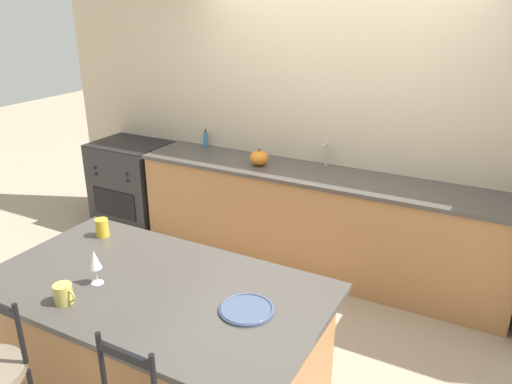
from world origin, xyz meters
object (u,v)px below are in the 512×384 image
oven_range (133,184)px  dinner_plate (247,309)px  wine_glass (95,260)px  coffee_mug (64,294)px  tumbler_cup (102,228)px  pumpkin_decoration (259,158)px  soap_bottle (206,140)px

oven_range → dinner_plate: 3.26m
wine_glass → coffee_mug: size_ratio=1.54×
oven_range → wine_glass: wine_glass is taller
wine_glass → tumbler_cup: size_ratio=1.67×
oven_range → pumpkin_decoration: 1.65m
tumbler_cup → pumpkin_decoration: size_ratio=0.71×
pumpkin_decoration → soap_bottle: 0.80m
oven_range → coffee_mug: 2.96m
soap_bottle → coffee_mug: bearing=-71.7°
dinner_plate → pumpkin_decoration: (-0.97, 1.98, 0.09)m
pumpkin_decoration → soap_bottle: (-0.75, 0.27, 0.01)m
dinner_plate → tumbler_cup: bearing=167.0°
oven_range → coffee_mug: bearing=-55.0°
dinner_plate → coffee_mug: 0.94m
tumbler_cup → oven_range: bearing=126.9°
wine_glass → tumbler_cup: 0.60m
wine_glass → tumbler_cup: bearing=131.2°
coffee_mug → tumbler_cup: size_ratio=1.08×
tumbler_cup → soap_bottle: soap_bottle is taller
dinner_plate → coffee_mug: coffee_mug is taller
tumbler_cup → pumpkin_decoration: (0.26, 1.69, 0.04)m
oven_range → wine_glass: size_ratio=4.63×
oven_range → pumpkin_decoration: size_ratio=5.46×
coffee_mug → tumbler_cup: (-0.38, 0.66, 0.01)m
oven_range → dinner_plate: bearing=-38.5°
tumbler_cup → soap_bottle: (-0.49, 1.96, 0.05)m
dinner_plate → wine_glass: (-0.84, -0.16, 0.13)m
wine_glass → tumbler_cup: wine_glass is taller
oven_range → tumbler_cup: bearing=-53.1°
dinner_plate → soap_bottle: (-1.72, 2.25, 0.10)m
pumpkin_decoration → dinner_plate: bearing=-63.8°
wine_glass → pumpkin_decoration: 2.14m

